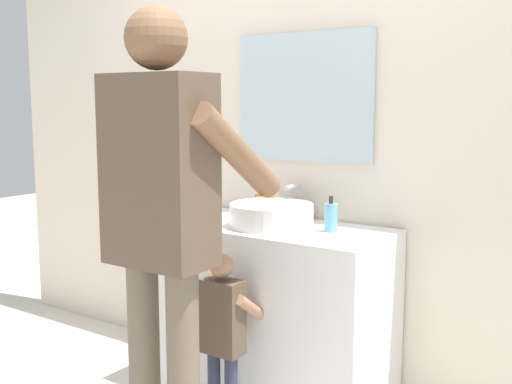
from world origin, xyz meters
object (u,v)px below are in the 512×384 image
at_px(toothbrush_cup, 204,207).
at_px(soap_bottle, 331,217).
at_px(adult_parent, 163,199).
at_px(child_toddler, 223,327).

bearing_deg(toothbrush_cup, soap_bottle, 4.76).
distance_m(soap_bottle, adult_parent, 0.83).
height_order(child_toddler, adult_parent, adult_parent).
bearing_deg(adult_parent, toothbrush_cup, 117.81).
bearing_deg(soap_bottle, toothbrush_cup, -175.24).
xyz_separation_m(soap_bottle, child_toddler, (-0.29, -0.44, -0.45)).
xyz_separation_m(toothbrush_cup, soap_bottle, (0.70, 0.06, 0.01)).
distance_m(toothbrush_cup, adult_parent, 0.80).
height_order(toothbrush_cup, adult_parent, adult_parent).
relative_size(soap_bottle, child_toddler, 0.20).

